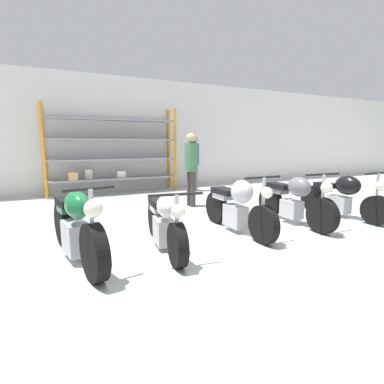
% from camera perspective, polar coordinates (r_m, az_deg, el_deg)
% --- Properties ---
extents(ground_plane, '(30.00, 30.00, 0.00)m').
position_cam_1_polar(ground_plane, '(4.98, 2.06, -8.65)').
color(ground_plane, silver).
extents(back_wall, '(30.00, 0.08, 3.60)m').
position_cam_1_polar(back_wall, '(10.00, -13.45, 10.55)').
color(back_wall, silver).
rests_on(back_wall, ground_plane).
extents(shelving_rack, '(3.95, 0.63, 2.64)m').
position_cam_1_polar(shelving_rack, '(9.57, -14.93, 7.49)').
color(shelving_rack, orange).
rests_on(shelving_rack, ground_plane).
extents(motorcycle_green, '(0.62, 2.12, 1.06)m').
position_cam_1_polar(motorcycle_green, '(4.18, -21.14, -6.27)').
color(motorcycle_green, black).
rests_on(motorcycle_green, ground_plane).
extents(motorcycle_white, '(0.69, 1.94, 0.93)m').
position_cam_1_polar(motorcycle_white, '(4.39, -5.29, -5.75)').
color(motorcycle_white, black).
rests_on(motorcycle_white, ground_plane).
extents(motorcycle_silver, '(0.66, 2.00, 1.04)m').
position_cam_1_polar(motorcycle_silver, '(5.24, 8.59, -2.68)').
color(motorcycle_silver, black).
rests_on(motorcycle_silver, ground_plane).
extents(motorcycle_grey, '(0.74, 2.02, 1.03)m').
position_cam_1_polar(motorcycle_grey, '(6.02, 18.85, -1.44)').
color(motorcycle_grey, black).
rests_on(motorcycle_grey, ground_plane).
extents(motorcycle_black, '(0.69, 2.05, 1.00)m').
position_cam_1_polar(motorcycle_black, '(6.98, 26.74, -0.66)').
color(motorcycle_black, black).
rests_on(motorcycle_black, ground_plane).
extents(person_browsing, '(0.36, 0.36, 1.77)m').
position_cam_1_polar(person_browsing, '(9.68, 0.40, 6.39)').
color(person_browsing, '#595960').
rests_on(person_browsing, ground_plane).
extents(person_near_rack, '(0.33, 0.33, 1.77)m').
position_cam_1_polar(person_near_rack, '(7.26, -0.17, 5.46)').
color(person_near_rack, '#38332D').
rests_on(person_near_rack, ground_plane).
extents(toolbox, '(0.44, 0.26, 0.28)m').
position_cam_1_polar(toolbox, '(7.49, 31.46, -2.81)').
color(toolbox, '#1E4C8C').
rests_on(toolbox, ground_plane).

